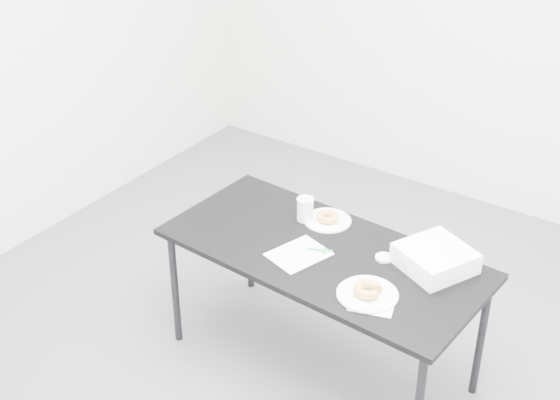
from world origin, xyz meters
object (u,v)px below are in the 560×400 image
Objects in this scene: donut_far at (328,217)px; bakery_box at (435,258)px; pen at (320,250)px; plate_near at (367,294)px; scorecard at (299,254)px; coffee_cup at (305,209)px; table at (323,260)px; donut_near at (368,290)px; plate_far at (328,220)px.

bakery_box reaches higher than donut_far.
plate_near is (0.34, -0.17, 0.00)m from pen.
bakery_box reaches higher than scorecard.
coffee_cup reaches higher than bakery_box.
table is 0.38m from plate_near.
coffee_cup reaches higher than donut_near.
pen is 0.52× the size of plate_far.
pen is at bearing -66.35° from plate_far.
scorecard is 0.32m from plate_far.
plate_far is 0.59m from bakery_box.
donut_near is (0.40, -0.09, 0.03)m from scorecard.
scorecard is (-0.08, -0.09, 0.05)m from table.
bakery_box reaches higher than plate_near.
scorecard is 0.32m from donut_far.
table is at bearing 151.23° from plate_near.
bakery_box is (0.59, -0.06, 0.02)m from donut_far.
donut_far is 0.11m from coffee_cup.
donut_near is 0.65m from coffee_cup.
coffee_cup reaches higher than plate_near.
plate_far is at bearing 137.28° from donut_near.
pen is (0.06, 0.08, 0.01)m from scorecard.
table is 0.38m from donut_near.
plate_far is (-0.04, 0.32, 0.00)m from scorecard.
scorecard is at bearing 167.03° from donut_near.
bakery_box reaches higher than table.
table is 0.27m from donut_far.
table is 5.37× the size of bakery_box.
donut_near reaches higher than plate_near.
scorecard is 1.12× the size of plate_far.
coffee_cup is at bearing -153.05° from plate_far.
donut_near is at bearing 4.09° from scorecard.
bakery_box is (0.14, 0.35, 0.04)m from plate_near.
donut_near reaches higher than scorecard.
bakery_box is (0.55, 0.25, 0.05)m from scorecard.
coffee_cup is (-0.14, 0.27, 0.06)m from scorecard.
table is 0.26m from plate_far.
table is 12.49× the size of donut_near.
donut_far reaches higher than scorecard.
table is at bearing -40.10° from coffee_cup.
coffee_cup is (-0.21, 0.18, 0.11)m from table.
bakery_box is at bearing -1.20° from coffee_cup.
plate_far reaches higher than table.
donut_near is at bearing -42.72° from donut_far.
coffee_cup is 0.69m from bakery_box.
donut_near is 0.60m from plate_far.
pen is 0.28m from coffee_cup.
scorecard is 0.41m from plate_near.
pen is at bearing 153.45° from plate_near.
donut_far is (-0.44, 0.41, 0.02)m from plate_near.
plate_far is at bearing -161.13° from bakery_box.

